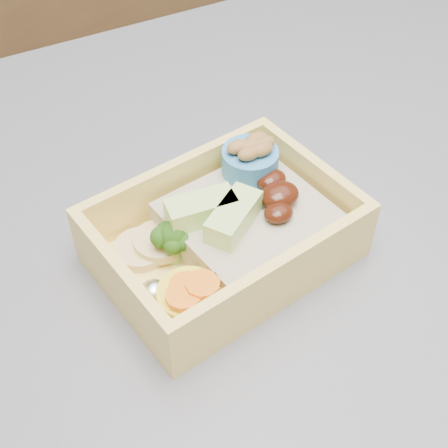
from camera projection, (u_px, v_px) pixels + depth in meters
name	position (u px, v px, depth m)	size (l,w,h in m)	color
bento_box	(229.00, 230.00, 0.42)	(0.18, 0.14, 0.06)	#FDDD68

